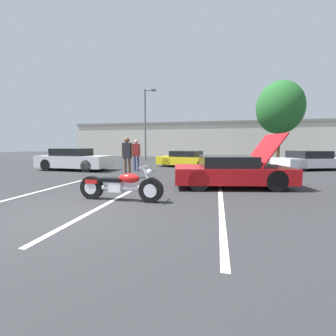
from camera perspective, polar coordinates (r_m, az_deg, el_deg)
The scene contains 14 objects.
ground_plane at distance 5.43m, azimuth -24.89°, elevation -10.71°, with size 80.00×80.00×0.00m, color #2D2D30.
parking_stripe_foreground at distance 7.98m, azimuth -32.70°, elevation -5.87°, with size 0.12×5.84×0.01m, color white.
parking_stripe_middle at distance 6.32m, azimuth -13.83°, elevation -7.99°, with size 0.12×5.84×0.01m, color white.
parking_stripe_back at distance 5.70m, azimuth 13.37°, elevation -9.51°, with size 0.12×5.84×0.01m, color white.
far_building at distance 30.54m, azimuth 6.36°, elevation 7.43°, with size 32.00×4.20×4.40m.
light_pole at distance 23.02m, azimuth -5.63°, elevation 11.76°, with size 1.21×0.28×6.98m.
tree_background at distance 22.99m, azimuth 26.55°, elevation 13.54°, with size 4.05×4.05×7.14m.
motorcycle at distance 6.20m, azimuth -11.97°, elevation -4.52°, with size 2.37×0.70×0.96m.
show_car_hood_open at distance 8.37m, azimuth 15.79°, elevation -0.77°, with size 4.29×2.65×1.89m.
parked_car_left_row at distance 14.48m, azimuth -22.75°, elevation 1.95°, with size 4.34×1.87×1.29m.
parked_car_right_row at distance 16.17m, azimuth 32.38°, elevation 1.60°, with size 4.56×3.26×1.14m.
parked_car_mid_row at distance 15.41m, azimuth 5.10°, elevation 2.25°, with size 4.44×2.85×1.09m.
spectator_near_motorcycle at distance 12.87m, azimuth -8.05°, elevation 3.95°, with size 0.52×0.24×1.80m.
spectator_by_show_car at distance 10.33m, azimuth -10.34°, elevation 3.62°, with size 0.52×0.24×1.84m.
Camera 1 is at (3.20, -4.13, 1.50)m, focal length 24.00 mm.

